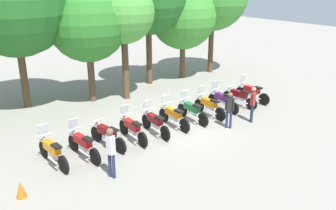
% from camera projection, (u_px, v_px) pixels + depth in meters
% --- Properties ---
extents(ground_plane, '(80.00, 80.00, 0.00)m').
position_uv_depth(ground_plane, '(174.00, 127.00, 15.78)').
color(ground_plane, gray).
extents(motorcycle_0, '(0.62, 2.18, 1.37)m').
position_uv_depth(motorcycle_0, '(52.00, 151.00, 12.41)').
color(motorcycle_0, black).
rests_on(motorcycle_0, ground_plane).
extents(motorcycle_1, '(0.62, 2.18, 1.37)m').
position_uv_depth(motorcycle_1, '(83.00, 144.00, 12.93)').
color(motorcycle_1, black).
rests_on(motorcycle_1, ground_plane).
extents(motorcycle_2, '(0.70, 2.16, 0.99)m').
position_uv_depth(motorcycle_2, '(107.00, 135.00, 13.74)').
color(motorcycle_2, black).
rests_on(motorcycle_2, ground_plane).
extents(motorcycle_3, '(0.62, 2.19, 1.37)m').
position_uv_depth(motorcycle_3, '(132.00, 128.00, 14.32)').
color(motorcycle_3, black).
rests_on(motorcycle_3, ground_plane).
extents(motorcycle_4, '(0.62, 2.19, 1.37)m').
position_uv_depth(motorcycle_4, '(155.00, 122.00, 14.92)').
color(motorcycle_4, black).
rests_on(motorcycle_4, ground_plane).
extents(motorcycle_5, '(0.62, 2.19, 1.37)m').
position_uv_depth(motorcycle_5, '(173.00, 116.00, 15.66)').
color(motorcycle_5, black).
rests_on(motorcycle_5, ground_plane).
extents(motorcycle_6, '(0.62, 2.19, 1.37)m').
position_uv_depth(motorcycle_6, '(192.00, 110.00, 16.30)').
color(motorcycle_6, black).
rests_on(motorcycle_6, ground_plane).
extents(motorcycle_7, '(0.62, 2.19, 1.37)m').
position_uv_depth(motorcycle_7, '(209.00, 106.00, 16.95)').
color(motorcycle_7, black).
rests_on(motorcycle_7, ground_plane).
extents(motorcycle_8, '(0.62, 2.19, 1.37)m').
position_uv_depth(motorcycle_8, '(222.00, 100.00, 17.73)').
color(motorcycle_8, black).
rests_on(motorcycle_8, ground_plane).
extents(motorcycle_9, '(0.62, 2.19, 0.99)m').
position_uv_depth(motorcycle_9, '(239.00, 97.00, 18.27)').
color(motorcycle_9, black).
rests_on(motorcycle_9, ground_plane).
extents(motorcycle_10, '(0.62, 2.19, 1.37)m').
position_uv_depth(motorcycle_10, '(252.00, 92.00, 18.97)').
color(motorcycle_10, black).
rests_on(motorcycle_10, ground_plane).
extents(person_0, '(0.31, 0.37, 1.66)m').
position_uv_depth(person_0, '(229.00, 107.00, 15.36)').
color(person_0, '#232D4C').
rests_on(person_0, ground_plane).
extents(person_1, '(0.30, 0.40, 1.77)m').
position_uv_depth(person_1, '(111.00, 149.00, 11.41)').
color(person_1, '#232D4C').
rests_on(person_1, ground_plane).
extents(person_2, '(0.32, 0.36, 1.69)m').
position_uv_depth(person_2, '(253.00, 102.00, 16.04)').
color(person_2, '#232D4C').
rests_on(person_2, ground_plane).
extents(tree_3, '(4.13, 4.13, 6.30)m').
position_uv_depth(tree_3, '(87.00, 22.00, 17.86)').
color(tree_3, brown).
rests_on(tree_3, ground_plane).
extents(tree_4, '(3.25, 3.25, 6.28)m').
position_uv_depth(tree_4, '(123.00, 13.00, 18.11)').
color(tree_4, brown).
rests_on(tree_4, ground_plane).
extents(tree_6, '(4.29, 4.29, 6.22)m').
position_uv_depth(tree_6, '(183.00, 16.00, 22.52)').
color(tree_6, brown).
rests_on(tree_6, ground_plane).
extents(traffic_cone, '(0.32, 0.32, 0.55)m').
position_uv_depth(traffic_cone, '(21.00, 189.00, 10.58)').
color(traffic_cone, orange).
rests_on(traffic_cone, ground_plane).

